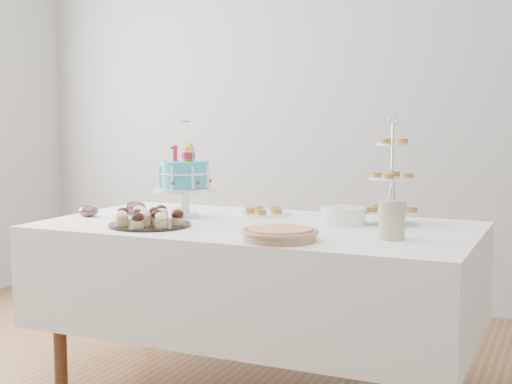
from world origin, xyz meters
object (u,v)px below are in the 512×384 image
at_px(cupcake_tray, 150,217).
at_px(jam_bowl_a, 89,211).
at_px(table, 257,274).
at_px(jam_bowl_b, 134,208).
at_px(plate_stack, 343,216).
at_px(pastry_plate, 264,212).
at_px(utensil_pitcher, 392,218).
at_px(pie, 280,234).
at_px(birthday_cake, 185,191).
at_px(tiered_stand, 392,179).

height_order(cupcake_tray, jam_bowl_a, cupcake_tray).
relative_size(table, jam_bowl_b, 16.65).
relative_size(table, plate_stack, 9.60).
xyz_separation_m(pastry_plate, utensil_pitcher, (0.73, -0.42, 0.07)).
distance_m(pie, utensil_pitcher, 0.44).
height_order(birthday_cake, plate_stack, birthday_cake).
height_order(jam_bowl_a, utensil_pitcher, utensil_pitcher).
height_order(cupcake_tray, pie, cupcake_tray).
relative_size(table, cupcake_tray, 5.35).
xyz_separation_m(birthday_cake, pie, (0.67, -0.42, -0.10)).
bearing_deg(tiered_stand, cupcake_tray, -151.94).
xyz_separation_m(tiered_stand, jam_bowl_b, (-1.22, -0.22, -0.17)).
bearing_deg(plate_stack, jam_bowl_a, -167.85).
bearing_deg(tiered_stand, jam_bowl_b, -169.92).
xyz_separation_m(birthday_cake, plate_stack, (0.77, 0.08, -0.09)).
xyz_separation_m(tiered_stand, utensil_pitcher, (0.10, -0.40, -0.12)).
relative_size(tiered_stand, jam_bowl_b, 4.21).
xyz_separation_m(cupcake_tray, pastry_plate, (0.32, 0.53, -0.02)).
height_order(birthday_cake, pie, birthday_cake).
xyz_separation_m(jam_bowl_a, jam_bowl_b, (0.16, 0.15, 0.01)).
xyz_separation_m(pastry_plate, jam_bowl_b, (-0.59, -0.24, 0.02)).
height_order(birthday_cake, pastry_plate, birthday_cake).
relative_size(birthday_cake, pie, 1.51).
xyz_separation_m(birthday_cake, jam_bowl_a, (-0.43, -0.18, -0.10)).
bearing_deg(jam_bowl_a, utensil_pitcher, -1.17).
distance_m(plate_stack, jam_bowl_a, 1.22).
distance_m(cupcake_tray, jam_bowl_a, 0.46).
bearing_deg(pie, cupcake_tray, 171.02).
bearing_deg(utensil_pitcher, tiered_stand, 119.94).
bearing_deg(jam_bowl_b, cupcake_tray, -46.47).
height_order(table, pie, pie).
bearing_deg(birthday_cake, tiered_stand, 8.72).
bearing_deg(pastry_plate, tiered_stand, -2.35).
bearing_deg(pastry_plate, birthday_cake, -146.88).
xyz_separation_m(cupcake_tray, pie, (0.66, -0.10, -0.01)).
bearing_deg(table, plate_stack, 22.10).
relative_size(birthday_cake, plate_stack, 2.29).
bearing_deg(jam_bowl_b, plate_stack, 5.94).
bearing_deg(plate_stack, tiered_stand, 30.01).
bearing_deg(table, utensil_pitcher, -12.63).
bearing_deg(jam_bowl_b, table, -3.06).
distance_m(table, pie, 0.51).
distance_m(cupcake_tray, pastry_plate, 0.62).
bearing_deg(cupcake_tray, pie, -8.98).
bearing_deg(plate_stack, utensil_pitcher, -45.01).
distance_m(cupcake_tray, jam_bowl_b, 0.40).
xyz_separation_m(cupcake_tray, jam_bowl_b, (-0.27, 0.29, -0.01)).
distance_m(table, utensil_pitcher, 0.73).
xyz_separation_m(birthday_cake, tiered_stand, (0.96, 0.19, 0.08)).
xyz_separation_m(jam_bowl_b, utensil_pitcher, (1.32, -0.18, 0.05)).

